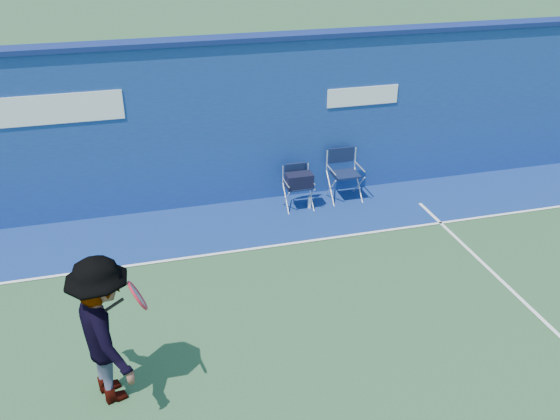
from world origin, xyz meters
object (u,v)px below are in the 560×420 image
object	(u,v)px
directors_chair_left	(298,191)
tennis_player	(105,331)
water_bottle	(310,203)
directors_chair_right	(344,184)

from	to	relation	value
directors_chair_left	tennis_player	distance (m)	5.31
directors_chair_left	water_bottle	world-z (taller)	directors_chair_left
directors_chair_right	tennis_player	bearing A→B (deg)	-136.66
directors_chair_right	tennis_player	distance (m)	6.08
directors_chair_left	tennis_player	xyz separation A→B (m)	(-3.43, -4.01, 0.57)
directors_chair_right	directors_chair_left	bearing A→B (deg)	-171.57
directors_chair_right	tennis_player	size ratio (longest dim) A/B	0.52
directors_chair_right	tennis_player	world-z (taller)	tennis_player
tennis_player	water_bottle	bearing A→B (deg)	47.29
directors_chair_left	water_bottle	bearing A→B (deg)	-20.01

